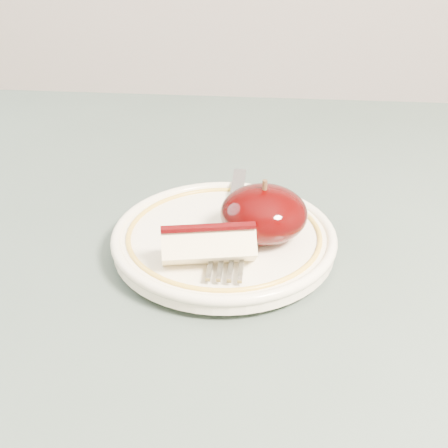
# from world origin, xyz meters

# --- Properties ---
(table) EXTENTS (0.90, 0.90, 0.75)m
(table) POSITION_xyz_m (0.00, 0.00, 0.66)
(table) COLOR brown
(table) RESTS_ON ground
(plate) EXTENTS (0.19, 0.19, 0.02)m
(plate) POSITION_xyz_m (0.05, 0.05, 0.76)
(plate) COLOR white
(plate) RESTS_ON table
(apple_half) EXTENTS (0.07, 0.07, 0.05)m
(apple_half) POSITION_xyz_m (0.09, 0.05, 0.79)
(apple_half) COLOR black
(apple_half) RESTS_ON plate
(apple_wedge) EXTENTS (0.08, 0.04, 0.03)m
(apple_wedge) POSITION_xyz_m (0.05, 0.01, 0.78)
(apple_wedge) COLOR beige
(apple_wedge) RESTS_ON plate
(fork) EXTENTS (0.03, 0.19, 0.00)m
(fork) POSITION_xyz_m (0.06, 0.06, 0.77)
(fork) COLOR gray
(fork) RESTS_ON plate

